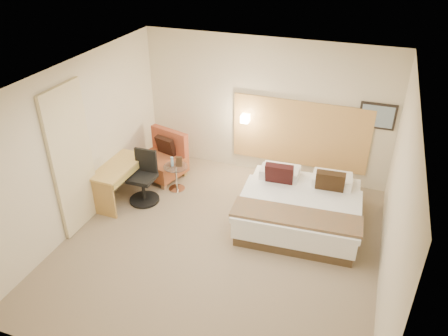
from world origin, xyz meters
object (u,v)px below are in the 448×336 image
(side_table, at_px, (176,177))
(desk, at_px, (120,173))
(desk_chair, at_px, (144,181))
(bed, at_px, (300,207))
(lounge_chair, at_px, (163,159))

(side_table, height_order, desk, desk)
(desk_chair, bearing_deg, bed, 5.85)
(bed, relative_size, side_table, 3.48)
(lounge_chair, bearing_deg, side_table, -39.64)
(lounge_chair, distance_m, desk, 1.11)
(side_table, distance_m, desk_chair, 0.65)
(desk, bearing_deg, lounge_chair, 73.81)
(bed, relative_size, lounge_chair, 1.98)
(bed, height_order, desk, bed)
(desk_chair, bearing_deg, side_table, 53.05)
(bed, distance_m, side_table, 2.40)
(lounge_chair, bearing_deg, desk, -106.19)
(bed, bearing_deg, lounge_chair, 167.74)
(lounge_chair, relative_size, desk_chair, 1.07)
(side_table, bearing_deg, lounge_chair, 140.36)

